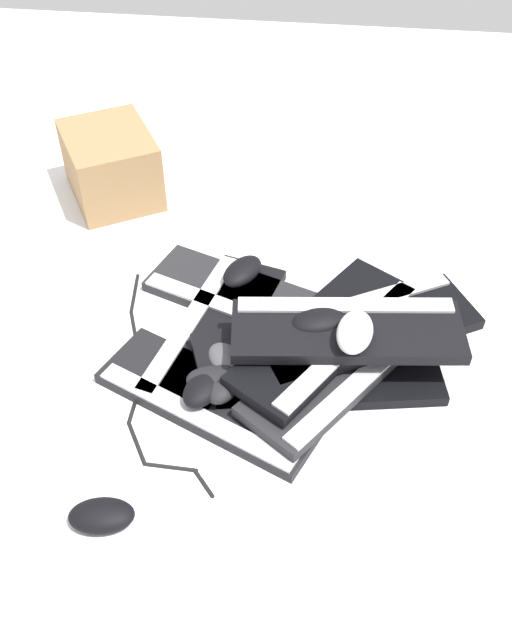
# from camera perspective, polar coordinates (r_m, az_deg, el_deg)

# --- Properties ---
(ground_plane) EXTENTS (3.20, 3.20, 0.00)m
(ground_plane) POSITION_cam_1_polar(r_m,az_deg,el_deg) (1.48, -2.67, -1.72)
(ground_plane) COLOR white
(keyboard_0) EXTENTS (0.30, 0.46, 0.03)m
(keyboard_0) POSITION_cam_1_polar(r_m,az_deg,el_deg) (1.55, -0.90, 1.75)
(keyboard_0) COLOR #232326
(keyboard_0) RESTS_ON ground
(keyboard_1) EXTENTS (0.46, 0.26, 0.03)m
(keyboard_1) POSITION_cam_1_polar(r_m,az_deg,el_deg) (1.48, -3.35, -0.85)
(keyboard_1) COLOR black
(keyboard_1) RESTS_ON ground
(keyboard_2) EXTENTS (0.32, 0.46, 0.03)m
(keyboard_2) POSITION_cam_1_polar(r_m,az_deg,el_deg) (1.36, -3.59, -6.42)
(keyboard_2) COLOR black
(keyboard_2) RESTS_ON ground
(keyboard_3) EXTENTS (0.22, 0.46, 0.03)m
(keyboard_3) POSITION_cam_1_polar(r_m,az_deg,el_deg) (1.40, 5.79, -4.47)
(keyboard_3) COLOR black
(keyboard_3) RESTS_ON ground
(keyboard_4) EXTENTS (0.45, 0.37, 0.03)m
(keyboard_4) POSITION_cam_1_polar(r_m,az_deg,el_deg) (1.46, 5.73, -1.91)
(keyboard_4) COLOR black
(keyboard_4) RESTS_ON ground
(keyboard_5) EXTENTS (0.44, 0.38, 0.03)m
(keyboard_5) POSITION_cam_1_polar(r_m,az_deg,el_deg) (1.38, 6.82, -3.76)
(keyboard_5) COLOR #232326
(keyboard_5) RESTS_ON keyboard_3
(keyboard_6) EXTENTS (0.34, 0.46, 0.03)m
(keyboard_6) POSITION_cam_1_polar(r_m,az_deg,el_deg) (1.42, 8.89, -0.51)
(keyboard_6) COLOR black
(keyboard_6) RESTS_ON keyboard_5
(keyboard_7) EXTENTS (0.29, 0.46, 0.03)m
(keyboard_7) POSITION_cam_1_polar(r_m,az_deg,el_deg) (1.41, 4.08, -2.13)
(keyboard_7) COLOR black
(keyboard_7) RESTS_ON keyboard_4
(keyboard_8) EXTENTS (0.20, 0.45, 0.03)m
(keyboard_8) POSITION_cam_1_polar(r_m,az_deg,el_deg) (1.37, 7.31, -0.78)
(keyboard_8) COLOR black
(keyboard_8) RESTS_ON keyboard_6
(keyboard_9) EXTENTS (0.45, 0.37, 0.03)m
(keyboard_9) POSITION_cam_1_polar(r_m,az_deg,el_deg) (1.39, 5.61, -1.20)
(keyboard_9) COLOR black
(keyboard_9) RESTS_ON keyboard_7
(mouse_0) EXTENTS (0.07, 0.12, 0.04)m
(mouse_0) POSITION_cam_1_polar(r_m,az_deg,el_deg) (1.34, -3.28, -4.85)
(mouse_0) COLOR black
(mouse_0) RESTS_ON keyboard_2
(mouse_1) EXTENTS (0.12, 0.08, 0.04)m
(mouse_1) POSITION_cam_1_polar(r_m,az_deg,el_deg) (1.31, 7.91, -0.95)
(mouse_1) COLOR silver
(mouse_1) RESTS_ON keyboard_8
(mouse_2) EXTENTS (0.12, 0.09, 0.04)m
(mouse_2) POSITION_cam_1_polar(r_m,az_deg,el_deg) (1.34, -2.56, -4.95)
(mouse_2) COLOR black
(mouse_2) RESTS_ON keyboard_2
(mouse_3) EXTENTS (0.13, 0.11, 0.04)m
(mouse_3) POSITION_cam_1_polar(r_m,az_deg,el_deg) (1.56, -1.10, 3.93)
(mouse_3) COLOR black
(mouse_3) RESTS_ON keyboard_0
(mouse_4) EXTENTS (0.10, 0.13, 0.04)m
(mouse_4) POSITION_cam_1_polar(r_m,az_deg,el_deg) (1.37, 5.05, -0.15)
(mouse_4) COLOR black
(mouse_4) RESTS_ON keyboard_9
(mouse_5) EXTENTS (0.08, 0.12, 0.04)m
(mouse_5) POSITION_cam_1_polar(r_m,az_deg,el_deg) (1.24, -12.26, -15.04)
(mouse_5) COLOR black
(mouse_5) RESTS_ON ground
(mouse_6) EXTENTS (0.13, 0.11, 0.04)m
(mouse_6) POSITION_cam_1_polar(r_m,az_deg,el_deg) (1.34, -4.08, -5.32)
(mouse_6) COLOR black
(mouse_6) RESTS_ON keyboard_2
(mouse_7) EXTENTS (0.13, 0.12, 0.04)m
(mouse_7) POSITION_cam_1_polar(r_m,az_deg,el_deg) (1.37, -2.18, -3.41)
(mouse_7) COLOR #4C4C51
(mouse_7) RESTS_ON keyboard_2
(cable_0) EXTENTS (0.55, 0.27, 0.01)m
(cable_0) POSITION_cam_1_polar(r_m,az_deg,el_deg) (1.41, -8.74, -4.89)
(cable_0) COLOR black
(cable_0) RESTS_ON ground
(cardboard_box) EXTENTS (0.31, 0.30, 0.17)m
(cardboard_box) POSITION_cam_1_polar(r_m,az_deg,el_deg) (1.86, -11.51, 12.03)
(cardboard_box) COLOR #9E774C
(cardboard_box) RESTS_ON ground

